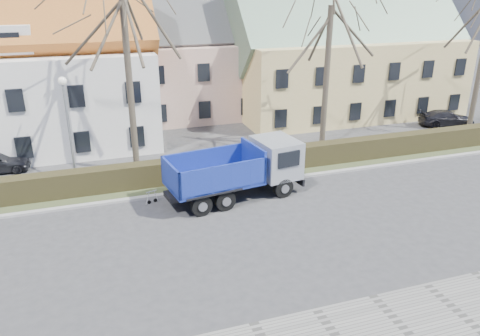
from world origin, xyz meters
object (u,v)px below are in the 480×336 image
object	(u,v)px
cart_frame	(148,197)
parked_car_b	(447,118)
streetlight	(70,134)
dump_truck	(231,172)

from	to	relation	value
cart_frame	parked_car_b	bearing A→B (deg)	15.30
streetlight	parked_car_b	bearing A→B (deg)	7.04
dump_truck	streetlight	xyz separation A→B (m)	(-7.45, 3.74, 1.59)
dump_truck	streetlight	distance (m)	8.49
cart_frame	streetlight	bearing A→B (deg)	136.86
dump_truck	parked_car_b	distance (m)	20.68
cart_frame	parked_car_b	distance (m)	24.41
dump_truck	streetlight	size ratio (longest dim) A/B	1.18
streetlight	dump_truck	bearing A→B (deg)	-26.68
streetlight	parked_car_b	xyz separation A→B (m)	(26.87, 3.32, -2.43)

